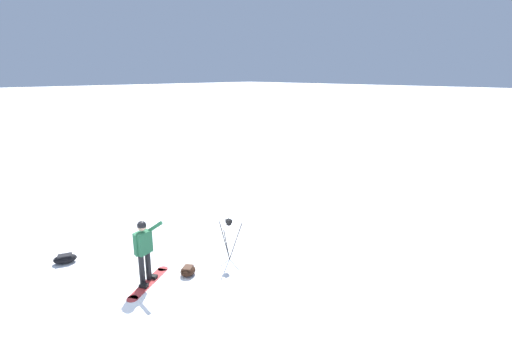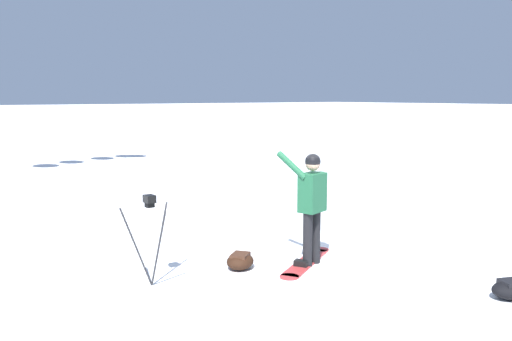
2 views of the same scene
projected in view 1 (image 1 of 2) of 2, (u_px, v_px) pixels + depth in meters
name	position (u px, v px, depth m)	size (l,w,h in m)	color
ground_plane	(133.00, 295.00, 9.11)	(300.00, 300.00, 0.00)	white
snowboarder	(144.00, 246.00, 9.42)	(0.59, 0.63, 1.68)	black
snowboard	(149.00, 282.00, 9.60)	(1.53, 0.98, 0.10)	#B23333
gear_bag_large	(65.00, 259.00, 10.61)	(0.70, 0.58, 0.24)	black
camera_tripod	(229.00, 231.00, 10.62)	(0.70, 0.58, 1.22)	#262628
gear_bag_small	(188.00, 270.00, 9.99)	(0.61, 0.59, 0.23)	black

